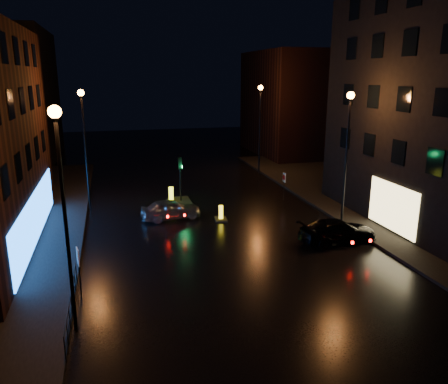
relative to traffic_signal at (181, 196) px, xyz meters
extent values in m
plane|color=black|center=(1.20, -14.00, -0.50)|extent=(120.00, 120.00, 0.00)
cube|color=black|center=(15.20, -6.00, -0.43)|extent=(12.00, 44.00, 0.15)
cube|color=black|center=(-14.80, 21.00, 6.50)|extent=(8.00, 16.00, 14.00)
cube|color=black|center=(16.20, 18.00, 5.50)|extent=(8.00, 14.00, 12.00)
cylinder|color=black|center=(-6.60, -16.00, 3.50)|extent=(0.14, 0.14, 8.00)
cylinder|color=black|center=(-6.60, -16.00, 7.50)|extent=(0.20, 0.20, 0.25)
sphere|color=orange|center=(-6.60, -16.00, 7.65)|extent=(0.44, 0.44, 0.44)
cylinder|color=black|center=(-6.60, 0.00, 3.50)|extent=(0.14, 0.14, 8.00)
cylinder|color=black|center=(-6.60, 0.00, 7.50)|extent=(0.20, 0.20, 0.25)
sphere|color=orange|center=(-6.60, 0.00, 7.65)|extent=(0.44, 0.44, 0.44)
cylinder|color=black|center=(9.00, -8.00, 3.50)|extent=(0.14, 0.14, 8.00)
cylinder|color=black|center=(9.00, -8.00, 7.50)|extent=(0.20, 0.20, 0.25)
sphere|color=orange|center=(9.00, -8.00, 7.65)|extent=(0.44, 0.44, 0.44)
cylinder|color=black|center=(9.00, 8.00, 3.50)|extent=(0.14, 0.14, 8.00)
cylinder|color=black|center=(9.00, 8.00, 7.50)|extent=(0.20, 0.20, 0.25)
sphere|color=orange|center=(9.00, 8.00, 7.65)|extent=(0.44, 0.44, 0.44)
cube|color=black|center=(0.00, 0.00, -0.44)|extent=(1.40, 2.40, 0.12)
cylinder|color=black|center=(0.00, 0.00, 0.90)|extent=(0.12, 0.12, 2.80)
cube|color=black|center=(0.00, 0.00, 2.50)|extent=(0.28, 0.22, 0.90)
cylinder|color=#0CFF59|center=(0.14, 0.00, 2.22)|extent=(0.05, 0.18, 0.18)
cylinder|color=black|center=(-6.80, -15.00, 0.47)|extent=(0.05, 6.00, 0.05)
cylinder|color=black|center=(-6.80, -15.00, 0.00)|extent=(0.04, 6.00, 0.04)
cylinder|color=black|center=(-6.80, -18.00, 0.00)|extent=(0.04, 0.04, 1.00)
cylinder|color=black|center=(-6.80, -15.00, 0.00)|extent=(0.04, 0.04, 1.00)
cylinder|color=black|center=(-6.80, -12.00, 0.00)|extent=(0.04, 0.04, 1.00)
imported|color=#B8BCC0|center=(-1.28, -3.80, 0.17)|extent=(4.09, 2.00, 1.34)
imported|color=black|center=(7.41, -10.39, 0.16)|extent=(4.70, 2.17, 1.33)
cube|color=black|center=(1.88, -4.88, -0.45)|extent=(0.89, 1.23, 0.10)
cube|color=yellow|center=(1.88, -4.88, 0.02)|extent=(0.29, 0.20, 0.95)
cube|color=black|center=(1.88, -4.88, 0.02)|extent=(0.29, 0.05, 0.57)
cube|color=black|center=(-0.71, 0.14, -0.45)|extent=(1.32, 1.58, 0.11)
cube|color=#FEFF19|center=(-0.71, 0.14, 0.11)|extent=(0.37, 0.30, 1.12)
cube|color=black|center=(-0.71, 0.14, 0.11)|extent=(0.32, 0.14, 0.67)
cylinder|color=black|center=(-6.54, -13.38, 0.58)|extent=(0.06, 0.06, 2.17)
cube|color=silver|center=(-6.54, -13.38, 1.37)|extent=(0.15, 0.54, 0.74)
cylinder|color=#B20C0C|center=(-6.51, -13.37, 1.37)|extent=(0.10, 0.43, 0.43)
cylinder|color=black|center=(7.70, -1.53, 0.54)|extent=(0.06, 0.06, 2.08)
cube|color=silver|center=(7.70, -1.53, 1.30)|extent=(0.06, 0.52, 0.71)
cylinder|color=#B20C0C|center=(7.67, -1.53, 1.30)|extent=(0.03, 0.42, 0.42)
camera|label=1|loc=(-4.88, -31.52, 8.83)|focal=35.00mm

